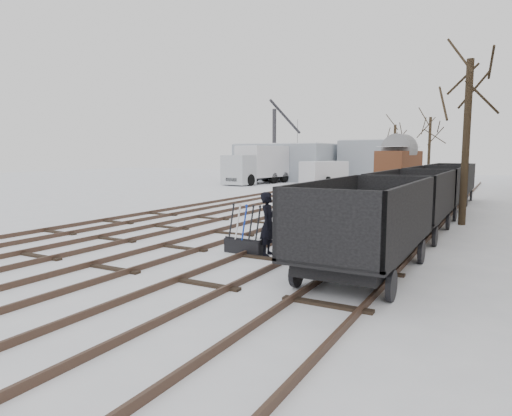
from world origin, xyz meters
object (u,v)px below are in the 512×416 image
(box_van_wagon, at_px, (399,165))
(lorry, at_px, (257,164))
(panel_van, at_px, (324,172))
(crane, at_px, (275,159))
(worker, at_px, (268,224))
(freight_wagon_a, at_px, (366,239))
(ground_frame, at_px, (245,244))

(box_van_wagon, distance_m, lorry, 14.17)
(panel_van, height_order, crane, crane)
(worker, height_order, freight_wagon_a, freight_wagon_a)
(ground_frame, height_order, worker, worker)
(lorry, xyz_separation_m, panel_van, (5.71, 3.54, -0.78))
(worker, distance_m, freight_wagon_a, 3.22)
(freight_wagon_a, bearing_deg, box_van_wagon, 99.98)
(worker, relative_size, crane, 0.22)
(worker, relative_size, box_van_wagon, 0.38)
(lorry, xyz_separation_m, crane, (-0.90, 5.77, 0.39))
(panel_van, bearing_deg, lorry, -127.47)
(panel_van, bearing_deg, worker, -51.70)
(worker, relative_size, panel_van, 0.35)
(box_van_wagon, distance_m, crane, 16.75)
(freight_wagon_a, xyz_separation_m, crane, (-19.67, 34.33, 1.42))
(ground_frame, bearing_deg, lorry, 124.03)
(ground_frame, height_order, lorry, lorry)
(box_van_wagon, bearing_deg, worker, -77.02)
(lorry, bearing_deg, worker, -53.51)
(lorry, bearing_deg, ground_frame, -54.78)
(crane, bearing_deg, freight_wagon_a, -42.22)
(ground_frame, relative_size, freight_wagon_a, 0.26)
(ground_frame, relative_size, worker, 0.78)
(box_van_wagon, bearing_deg, freight_wagon_a, -70.50)
(worker, height_order, crane, crane)
(box_van_wagon, bearing_deg, ground_frame, -78.67)
(freight_wagon_a, bearing_deg, ground_frame, 170.99)
(box_van_wagon, xyz_separation_m, lorry, (-14.06, 1.76, -0.14))
(freight_wagon_a, bearing_deg, panel_van, 112.15)
(worker, xyz_separation_m, freight_wagon_a, (3.14, -0.72, -0.05))
(ground_frame, distance_m, box_van_wagon, 26.25)
(worker, bearing_deg, freight_wagon_a, -111.79)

